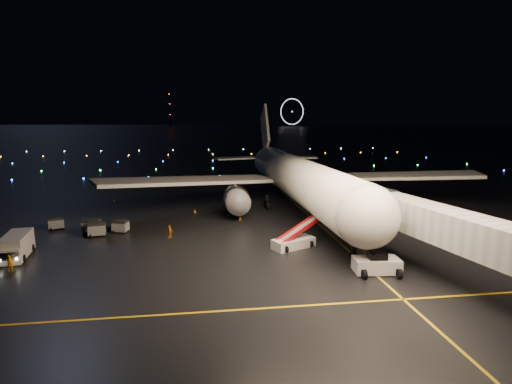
# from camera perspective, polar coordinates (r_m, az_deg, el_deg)

# --- Properties ---
(ground) EXTENTS (2000.00, 2000.00, 0.00)m
(ground) POSITION_cam_1_polar(r_m,az_deg,el_deg) (338.34, -7.25, 7.90)
(ground) COLOR black
(ground) RESTS_ON ground
(lane_centre) EXTENTS (0.25, 80.00, 0.02)m
(lane_centre) POSITION_cam_1_polar(r_m,az_deg,el_deg) (57.13, 8.50, -4.17)
(lane_centre) COLOR gold
(lane_centre) RESTS_ON ground
(lane_cross) EXTENTS (60.00, 0.25, 0.02)m
(lane_cross) POSITION_cam_1_polar(r_m,az_deg,el_deg) (31.46, -9.58, -16.70)
(lane_cross) COLOR gold
(lane_cross) RESTS_ON ground
(airliner) EXTENTS (62.74, 59.71, 17.48)m
(airliner) POSITION_cam_1_polar(r_m,az_deg,el_deg) (65.52, 5.10, 5.52)
(airliner) COLOR silver
(airliner) RESTS_ON ground
(pushback_tug) EXTENTS (4.42, 2.61, 2.01)m
(pushback_tug) POSITION_cam_1_polar(r_m,az_deg,el_deg) (39.64, 16.85, -9.61)
(pushback_tug) COLOR silver
(pushback_tug) RESTS_ON ground
(belt_loader) EXTENTS (7.38, 4.82, 3.50)m
(belt_loader) POSITION_cam_1_polar(r_m,az_deg,el_deg) (44.97, 5.41, -5.81)
(belt_loader) COLOR silver
(belt_loader) RESTS_ON ground
(service_truck) EXTENTS (3.10, 7.04, 2.51)m
(service_truck) POSITION_cam_1_polar(r_m,az_deg,el_deg) (48.87, -30.99, -6.57)
(service_truck) COLOR silver
(service_truck) RESTS_ON ground
(crew_a) EXTENTS (0.70, 0.61, 1.61)m
(crew_a) POSITION_cam_1_polar(r_m,az_deg,el_deg) (44.85, -31.69, -8.67)
(crew_a) COLOR #F99800
(crew_a) RESTS_ON ground
(crew_c) EXTENTS (0.95, 0.84, 1.55)m
(crew_c) POSITION_cam_1_polar(r_m,az_deg,el_deg) (49.94, -12.25, -5.52)
(crew_c) COLOR #F99800
(crew_c) RESTS_ON ground
(safety_cone_0) EXTENTS (0.55, 0.55, 0.54)m
(safety_cone_0) POSITION_cam_1_polar(r_m,az_deg,el_deg) (57.46, -2.32, -3.71)
(safety_cone_0) COLOR #F06002
(safety_cone_0) RESTS_ON ground
(safety_cone_1) EXTENTS (0.54, 0.54, 0.50)m
(safety_cone_1) POSITION_cam_1_polar(r_m,az_deg,el_deg) (64.75, 1.49, -2.11)
(safety_cone_1) COLOR #F06002
(safety_cone_1) RESTS_ON ground
(safety_cone_2) EXTENTS (0.49, 0.49, 0.51)m
(safety_cone_2) POSITION_cam_1_polar(r_m,az_deg,el_deg) (62.44, -8.71, -2.69)
(safety_cone_2) COLOR #F06002
(safety_cone_2) RESTS_ON ground
(safety_cone_3) EXTENTS (0.40, 0.40, 0.45)m
(safety_cone_3) POSITION_cam_1_polar(r_m,az_deg,el_deg) (74.93, -19.67, -1.02)
(safety_cone_3) COLOR #F06002
(safety_cone_3) RESTS_ON ground
(ferris_wheel) EXTENTS (49.33, 16.80, 52.00)m
(ferris_wheel) POSITION_cam_1_polar(r_m,az_deg,el_deg) (777.78, 5.18, 11.22)
(ferris_wheel) COLOR black
(ferris_wheel) RESTS_ON ground
(radio_mast) EXTENTS (1.80, 1.80, 64.00)m
(radio_mast) POSITION_cam_1_polar(r_m,az_deg,el_deg) (780.25, -12.21, 11.47)
(radio_mast) COLOR black
(radio_mast) RESTS_ON ground
(taxiway_lights) EXTENTS (164.00, 92.00, 0.36)m
(taxiway_lights) POSITION_cam_1_polar(r_m,az_deg,el_deg) (144.76, -6.32, 4.75)
(taxiway_lights) COLOR black
(taxiway_lights) RESTS_ON ground
(baggage_cart_0) EXTENTS (2.10, 1.73, 1.55)m
(baggage_cart_0) POSITION_cam_1_polar(r_m,az_deg,el_deg) (53.89, -18.79, -4.67)
(baggage_cart_0) COLOR gray
(baggage_cart_0) RESTS_ON ground
(baggage_cart_1) EXTENTS (2.16, 1.59, 1.74)m
(baggage_cart_1) POSITION_cam_1_polar(r_m,az_deg,el_deg) (54.94, -22.45, -4.52)
(baggage_cart_1) COLOR gray
(baggage_cart_1) RESTS_ON ground
(baggage_cart_2) EXTENTS (2.23, 1.74, 1.71)m
(baggage_cart_2) POSITION_cam_1_polar(r_m,az_deg,el_deg) (53.26, -21.79, -4.95)
(baggage_cart_2) COLOR gray
(baggage_cart_2) RESTS_ON ground
(baggage_cart_3) EXTENTS (2.21, 1.89, 1.58)m
(baggage_cart_3) POSITION_cam_1_polar(r_m,az_deg,el_deg) (58.70, -26.67, -4.00)
(baggage_cart_3) COLOR gray
(baggage_cart_3) RESTS_ON ground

